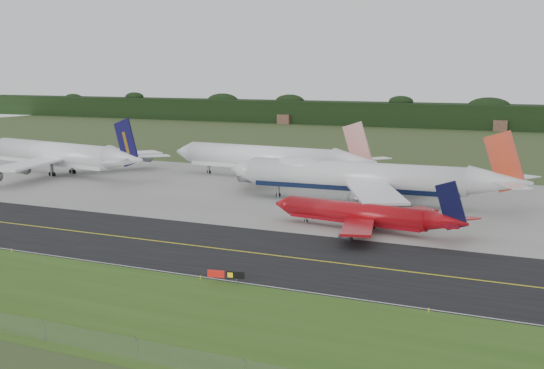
{
  "coord_description": "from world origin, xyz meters",
  "views": [
    {
      "loc": [
        61.51,
        -104.78,
        27.8
      ],
      "look_at": [
        -2.85,
        22.0,
        6.61
      ],
      "focal_mm": 50.0,
      "sensor_mm": 36.0,
      "label": 1
    }
  ],
  "objects": [
    {
      "name": "edge_marker_left",
      "position": [
        -26.85,
        -20.5,
        0.25
      ],
      "size": [
        0.16,
        0.16,
        0.5
      ],
      "primitive_type": "cylinder",
      "color": "yellow",
      "rests_on": "ground"
    },
    {
      "name": "grass_verge",
      "position": [
        0.0,
        -35.0,
        0.01
      ],
      "size": [
        400.0,
        30.0,
        0.01
      ],
      "primitive_type": "cube",
      "color": "#2E5519",
      "rests_on": "ground"
    },
    {
      "name": "edge_marker_right",
      "position": [
        39.27,
        -20.5,
        0.25
      ],
      "size": [
        0.16,
        0.16,
        0.5
      ],
      "primitive_type": "cylinder",
      "color": "yellow",
      "rests_on": "ground"
    },
    {
      "name": "apron",
      "position": [
        0.0,
        51.0,
        0.01
      ],
      "size": [
        400.0,
        78.0,
        0.01
      ],
      "primitive_type": "cube",
      "color": "gray",
      "rests_on": "ground"
    },
    {
      "name": "jet_ba_747",
      "position": [
        7.37,
        46.04,
        5.64
      ],
      "size": [
        65.93,
        54.57,
        16.58
      ],
      "color": "silver",
      "rests_on": "ground"
    },
    {
      "name": "jet_red_737",
      "position": [
        16.91,
        19.71,
        2.84
      ],
      "size": [
        38.06,
        30.77,
        10.28
      ],
      "color": "maroon",
      "rests_on": "ground"
    },
    {
      "name": "edge_marker_center",
      "position": [
        7.86,
        -20.5,
        0.25
      ],
      "size": [
        0.16,
        0.16,
        0.5
      ],
      "primitive_type": "cylinder",
      "color": "yellow",
      "rests_on": "ground"
    },
    {
      "name": "jet_navy_gold",
      "position": [
        -82.16,
        51.63,
        5.4
      ],
      "size": [
        63.59,
        54.73,
        16.45
      ],
      "color": "white",
      "rests_on": "ground"
    },
    {
      "name": "perimeter_fence",
      "position": [
        0.0,
        -48.0,
        1.1
      ],
      "size": [
        320.0,
        0.1,
        320.0
      ],
      "color": "slate",
      "rests_on": "ground"
    },
    {
      "name": "ground",
      "position": [
        0.0,
        0.0,
        0.0
      ],
      "size": [
        600.0,
        600.0,
        0.0
      ],
      "primitive_type": "plane",
      "color": "#374721",
      "rests_on": "ground"
    },
    {
      "name": "taxiway_sign",
      "position": [
        11.95,
        -20.74,
        1.2
      ],
      "size": [
        5.02,
        1.3,
        1.7
      ],
      "color": "slate",
      "rests_on": "ground"
    },
    {
      "name": "taxiway_centreline",
      "position": [
        0.0,
        -4.0,
        0.03
      ],
      "size": [
        400.0,
        0.4,
        0.0
      ],
      "primitive_type": "cube",
      "color": "yellow",
      "rests_on": "taxiway"
    },
    {
      "name": "taxiway",
      "position": [
        0.0,
        -4.0,
        0.01
      ],
      "size": [
        400.0,
        32.0,
        0.02
      ],
      "primitive_type": "cube",
      "color": "black",
      "rests_on": "ground"
    },
    {
      "name": "taxiway_edge_line",
      "position": [
        0.0,
        -19.5,
        0.03
      ],
      "size": [
        400.0,
        0.25,
        0.0
      ],
      "primitive_type": "cube",
      "color": "silver",
      "rests_on": "taxiway"
    },
    {
      "name": "horizon_treeline",
      "position": [
        0.0,
        273.76,
        5.47
      ],
      "size": [
        700.0,
        25.0,
        12.0
      ],
      "color": "black",
      "rests_on": "ground"
    },
    {
      "name": "jet_star_tail",
      "position": [
        -27.91,
        70.43,
        5.32
      ],
      "size": [
        60.51,
        50.58,
        15.96
      ],
      "color": "white",
      "rests_on": "ground"
    }
  ]
}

